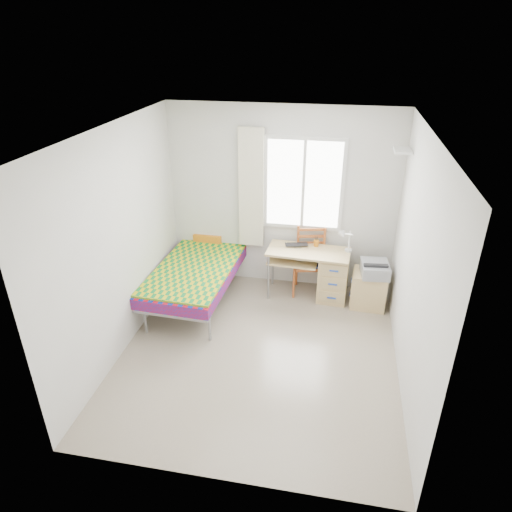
{
  "coord_description": "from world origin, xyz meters",
  "views": [
    {
      "loc": [
        0.77,
        -4.27,
        3.49
      ],
      "look_at": [
        -0.14,
        0.55,
        1.0
      ],
      "focal_mm": 32.0,
      "sensor_mm": 36.0,
      "label": 1
    }
  ],
  "objects": [
    {
      "name": "floor",
      "position": [
        0.0,
        0.0,
        0.0
      ],
      "size": [
        3.5,
        3.5,
        0.0
      ],
      "primitive_type": "plane",
      "color": "#BCAD93",
      "rests_on": "ground"
    },
    {
      "name": "ceiling",
      "position": [
        0.0,
        0.0,
        2.6
      ],
      "size": [
        3.5,
        3.5,
        0.0
      ],
      "primitive_type": "plane",
      "rotation": [
        3.14,
        0.0,
        0.0
      ],
      "color": "white",
      "rests_on": "wall_back"
    },
    {
      "name": "wall_back",
      "position": [
        0.0,
        1.75,
        1.3
      ],
      "size": [
        3.2,
        0.0,
        3.2
      ],
      "primitive_type": "plane",
      "rotation": [
        1.57,
        0.0,
        0.0
      ],
      "color": "silver",
      "rests_on": "ground"
    },
    {
      "name": "wall_left",
      "position": [
        -1.6,
        0.0,
        1.3
      ],
      "size": [
        0.0,
        3.5,
        3.5
      ],
      "primitive_type": "plane",
      "rotation": [
        1.57,
        0.0,
        1.57
      ],
      "color": "silver",
      "rests_on": "ground"
    },
    {
      "name": "wall_right",
      "position": [
        1.6,
        0.0,
        1.3
      ],
      "size": [
        0.0,
        3.5,
        3.5
      ],
      "primitive_type": "plane",
      "rotation": [
        1.57,
        0.0,
        -1.57
      ],
      "color": "silver",
      "rests_on": "ground"
    },
    {
      "name": "window",
      "position": [
        0.3,
        1.73,
        1.55
      ],
      "size": [
        1.1,
        0.04,
        1.3
      ],
      "color": "white",
      "rests_on": "wall_back"
    },
    {
      "name": "curtain",
      "position": [
        -0.42,
        1.68,
        1.45
      ],
      "size": [
        0.35,
        0.05,
        1.7
      ],
      "primitive_type": "cube",
      "color": "white",
      "rests_on": "wall_back"
    },
    {
      "name": "floating_shelf",
      "position": [
        1.49,
        1.4,
        2.15
      ],
      "size": [
        0.2,
        0.32,
        0.03
      ],
      "primitive_type": "cube",
      "color": "white",
      "rests_on": "wall_right"
    },
    {
      "name": "bed",
      "position": [
        -1.06,
        1.17,
        0.46
      ],
      "size": [
        1.13,
        2.23,
        0.95
      ],
      "rotation": [
        0.0,
        0.0,
        -0.05
      ],
      "color": "#93969B",
      "rests_on": "floor"
    },
    {
      "name": "desk",
      "position": [
        0.73,
        1.41,
        0.39
      ],
      "size": [
        1.16,
        0.58,
        0.71
      ],
      "rotation": [
        0.0,
        0.0,
        -0.06
      ],
      "color": "tan",
      "rests_on": "floor"
    },
    {
      "name": "chair",
      "position": [
        0.46,
        1.53,
        0.54
      ],
      "size": [
        0.49,
        0.49,
        0.97
      ],
      "rotation": [
        0.0,
        0.0,
        0.21
      ],
      "color": "#A4611F",
      "rests_on": "floor"
    },
    {
      "name": "cabinet",
      "position": [
        1.3,
        1.3,
        0.25
      ],
      "size": [
        0.49,
        0.44,
        0.5
      ],
      "rotation": [
        0.0,
        0.0,
        -0.07
      ],
      "color": "#D9BA6F",
      "rests_on": "floor"
    },
    {
      "name": "printer",
      "position": [
        1.34,
        1.26,
        0.59
      ],
      "size": [
        0.39,
        0.44,
        0.18
      ],
      "rotation": [
        0.0,
        0.0,
        0.1
      ],
      "color": "#95979C",
      "rests_on": "cabinet"
    },
    {
      "name": "laptop",
      "position": [
        0.27,
        1.49,
        0.72
      ],
      "size": [
        0.36,
        0.28,
        0.03
      ],
      "primitive_type": "imported",
      "rotation": [
        0.0,
        0.0,
        0.24
      ],
      "color": "black",
      "rests_on": "desk"
    },
    {
      "name": "pen_cup",
      "position": [
        0.53,
        1.58,
        0.75
      ],
      "size": [
        0.07,
        0.07,
        0.09
      ],
      "primitive_type": "cylinder",
      "rotation": [
        0.0,
        0.0,
        0.03
      ],
      "color": "orange",
      "rests_on": "desk"
    },
    {
      "name": "task_lamp",
      "position": [
        0.92,
        1.38,
        0.94
      ],
      "size": [
        0.22,
        0.31,
        0.38
      ],
      "rotation": [
        0.0,
        0.0,
        0.1
      ],
      "color": "white",
      "rests_on": "desk"
    },
    {
      "name": "book",
      "position": [
        0.28,
        1.42,
        0.59
      ],
      "size": [
        0.16,
        0.21,
        0.01
      ],
      "primitive_type": "imported",
      "rotation": [
        0.0,
        0.0,
        -0.09
      ],
      "color": "gray",
      "rests_on": "desk"
    }
  ]
}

